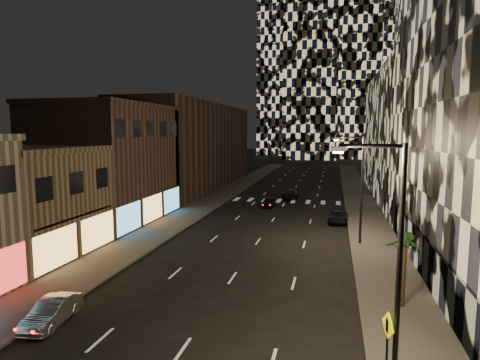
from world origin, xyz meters
The scene contains 19 objects.
sidewalk_left centered at (-10.00, 50.00, 0.07)m, with size 4.00×120.00×0.15m, color #47443F.
sidewalk_right centered at (10.00, 50.00, 0.07)m, with size 4.00×120.00×0.15m, color #47443F.
curb_left centered at (-7.90, 50.00, 0.07)m, with size 0.20×120.00×0.15m, color #4C4C47.
curb_right centered at (7.90, 50.00, 0.07)m, with size 0.20×120.00×0.15m, color #4C4C47.
retail_tan centered at (-17.00, 21.00, 4.00)m, with size 10.00×10.00×8.00m, color #786248.
retail_brown centered at (-17.00, 33.50, 6.00)m, with size 10.00×15.00×12.00m, color #4C352B.
retail_filler_left centered at (-17.00, 60.00, 7.00)m, with size 10.00×40.00×14.00m, color #4C352B.
midrise_base centered at (12.30, 24.50, 1.50)m, with size 0.60×25.00×3.00m, color #383838.
midrise_filler_right centered at (20.00, 57.00, 9.00)m, with size 16.00×40.00×18.00m, color #232326.
tower_left_back centered at (-12.00, 165.00, 60.00)m, with size 24.00×24.00×120.00m, color black.
tower_center_low centered at (-2.00, 140.00, 47.50)m, with size 18.00×18.00×95.00m, color black.
streetlight_near centered at (8.35, 10.00, 5.35)m, with size 2.55×0.25×9.00m.
streetlight_far centered at (8.35, 30.00, 5.35)m, with size 2.55×0.25×9.00m.
car_silver_parked centered at (-7.20, 11.85, 0.62)m, with size 1.32×3.79×1.25m, color #9B9BA0.
car_dark_midlane centered at (-1.67, 45.27, 0.61)m, with size 1.44×3.58×1.22m, color black.
car_dark_oncoming centered at (0.50, 52.03, 0.72)m, with size 2.02×4.97×1.44m, color black.
car_dark_rightlane centered at (6.87, 38.02, 0.59)m, with size 1.97×4.27×1.19m, color black.
ped_sign centered at (8.30, 9.89, 2.23)m, with size 0.29×0.99×3.02m.
palm_tree centered at (10.08, 17.70, 3.49)m, with size 2.05×2.06×4.05m.
Camera 1 is at (6.26, -4.49, 9.54)m, focal length 30.00 mm.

